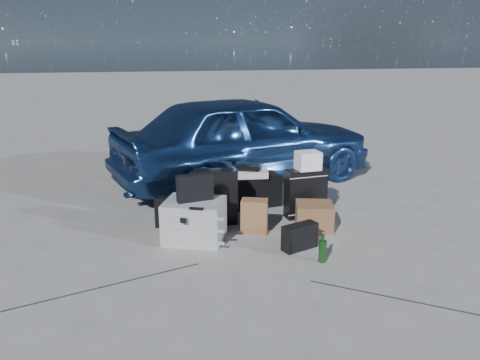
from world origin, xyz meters
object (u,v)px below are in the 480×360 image
Objects in this scene: briefcase at (175,212)px; suitcase_right at (306,193)px; cardboard_box at (314,216)px; car at (245,139)px; duffel_bag at (249,191)px; pelican_case at (194,220)px; suitcase_left at (216,197)px; green_bottle at (323,247)px.

suitcase_right is at bearing 5.48° from briefcase.
suitcase_right is 0.42m from cardboard_box.
cardboard_box is (-0.03, -0.39, -0.14)m from suitcase_right.
duffel_bag is (-0.17, -1.03, -0.45)m from car.
pelican_case is 0.52m from suitcase_left.
car is 1.61m from suitcase_right.
briefcase is at bearing -161.50° from duffel_bag.
pelican_case is at bearing 136.22° from car.
suitcase_left is 2.17× the size of green_bottle.
car is 1.95m from briefcase.
pelican_case is at bearing -139.45° from duffel_bag.
car is at bearing 59.15° from briefcase.
green_bottle is at bearing -107.81° from suitcase_right.
car reaches higher than pelican_case.
suitcase_left is at bearing 5.69° from briefcase.
green_bottle is (-0.20, -0.77, -0.00)m from cardboard_box.
cardboard_box is (0.54, -0.88, -0.05)m from duffel_bag.
cardboard_box is (0.36, -1.91, -0.49)m from car.
green_bottle is at bearing -36.91° from briefcase.
suitcase_right is at bearing 85.42° from cardboard_box.
green_bottle is (-0.23, -1.16, -0.14)m from suitcase_right.
duffel_bag is at bearing 71.02° from pelican_case.
car is 6.46× the size of pelican_case.
car reaches higher than suitcase_left.
briefcase is at bearing 165.51° from cardboard_box.
suitcase_right is at bearing 4.58° from suitcase_left.
briefcase is at bearing 126.01° from car.
car is 1.14m from duffel_bag.
cardboard_box is at bearing 22.47° from pelican_case.
briefcase is at bearing 173.67° from suitcase_right.
suitcase_left is 1.09× the size of suitcase_right.
cardboard_box is at bearing 75.71° from green_bottle.
suitcase_left reaches higher than pelican_case.
cardboard_box is 1.36× the size of green_bottle.
car is 1.69m from suitcase_left.
suitcase_right is (1.33, 0.43, 0.07)m from pelican_case.
suitcase_left is 1.43m from green_bottle.
briefcase is 1.52m from cardboard_box.
suitcase_left is at bearing 138.79° from car.
car is at bearing 97.87° from suitcase_right.
suitcase_right is (1.50, 0.01, 0.11)m from briefcase.
cardboard_box is at bearing -9.41° from briefcase.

